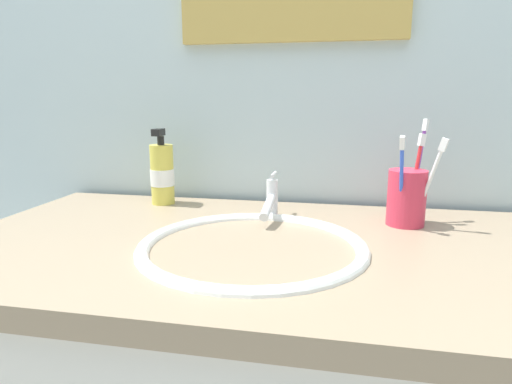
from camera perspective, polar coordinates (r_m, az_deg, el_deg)
name	(u,v)px	position (r m, az deg, el deg)	size (l,w,h in m)	color
tiled_wall_back	(293,67)	(1.09, 4.74, 15.70)	(2.34, 0.04, 2.40)	silver
sink_basin	(253,271)	(0.77, -0.45, -10.17)	(0.39, 0.39, 0.12)	white
faucet	(271,200)	(0.92, 1.89, -1.09)	(0.02, 0.14, 0.09)	silver
toothbrush_cup	(406,198)	(0.92, 18.79, -0.70)	(0.07, 0.07, 0.11)	#D8334C
toothbrush_red	(416,172)	(0.93, 19.87, 2.46)	(0.03, 0.02, 0.17)	red
toothbrush_white	(431,177)	(0.90, 21.60, 1.84)	(0.05, 0.03, 0.17)	white
toothbrush_purple	(419,164)	(0.94, 20.19, 3.40)	(0.04, 0.06, 0.20)	purple
toothbrush_blue	(401,176)	(0.87, 18.21, 1.99)	(0.02, 0.06, 0.18)	blue
soap_dispenser	(162,174)	(1.07, -11.98, 2.29)	(0.06, 0.06, 0.18)	#DBCC4C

